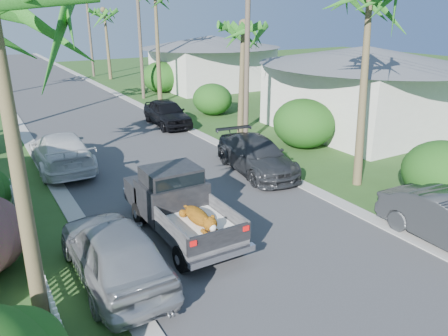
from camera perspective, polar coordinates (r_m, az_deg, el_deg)
ground at (r=11.04m, az=16.50°, el=-18.14°), size 120.00×120.00×0.00m
road at (r=32.05m, az=-17.93°, el=6.88°), size 8.00×100.00×0.02m
curb_left at (r=31.42m, az=-25.57°, el=5.69°), size 0.60×100.00×0.06m
curb_right at (r=33.23m, az=-10.68°, el=7.96°), size 0.60×100.00×0.06m
pickup_truck at (r=13.83m, az=-6.29°, el=-4.37°), size 1.98×5.12×2.06m
parked_car_rm at (r=18.99m, az=4.24°, el=1.63°), size 2.72×5.34×1.48m
parked_car_rf at (r=27.10m, az=-7.45°, el=7.13°), size 2.11×4.71×1.57m
parked_car_ln at (r=11.75m, az=-14.16°, el=-10.47°), size 1.99×4.93×1.68m
parked_car_lf at (r=20.61m, az=-20.50°, el=2.05°), size 2.42×5.62×1.61m
palm_r_b at (r=24.60m, az=2.42°, el=18.15°), size 4.40×4.40×7.20m
palm_r_d at (r=47.52m, az=-15.35°, el=19.23°), size 4.40×4.40×8.00m
shrub_r_a at (r=17.66m, az=26.86°, el=-0.55°), size 2.80×3.08×2.30m
shrub_r_b at (r=22.77m, az=10.33°, el=5.76°), size 3.00×3.30×2.50m
shrub_r_c at (r=29.87m, az=-1.54°, el=8.98°), size 2.60×2.86×2.10m
shrub_r_d at (r=38.94m, az=-8.26°, el=11.69°), size 3.20×3.52×2.60m
picket_fence at (r=12.72m, az=-23.54°, el=-10.90°), size 0.10×11.00×1.00m
house_right_near at (r=26.87m, az=17.61°, el=9.39°), size 8.00×9.00×4.80m
house_right_far at (r=41.00m, az=-1.69°, el=13.43°), size 9.00×8.00×4.60m
utility_pole_b at (r=22.46m, az=3.03°, el=14.54°), size 1.60×0.26×9.00m
utility_pole_c at (r=35.89m, az=-10.90°, el=16.17°), size 1.60×0.26×9.00m
utility_pole_d at (r=50.21m, az=-17.14°, el=16.61°), size 1.60×0.26×9.00m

